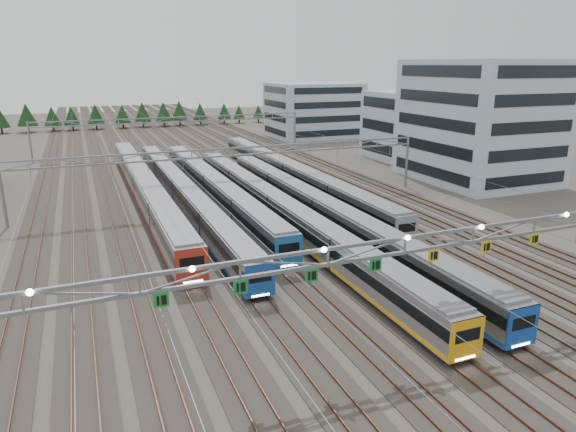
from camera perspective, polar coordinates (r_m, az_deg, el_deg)
name	(u,v)px	position (r m, az deg, el deg)	size (l,w,h in m)	color
ground	(398,344)	(37.36, 12.15, -13.77)	(400.00, 400.00, 0.00)	#47423A
track_bed	(164,138)	(128.85, -13.59, 8.42)	(54.00, 260.00, 5.42)	#2D2823
train_a	(144,186)	(75.00, -15.69, 3.19)	(2.87, 64.73, 3.73)	black
train_b	(182,192)	(71.56, -11.69, 2.68)	(2.58, 65.43, 3.35)	black
train_c	(213,187)	(72.99, -8.32, 3.23)	(2.77, 56.72, 3.61)	black
train_d	(277,208)	(61.76, -1.19, 0.86)	(2.62, 66.76, 3.40)	black
train_e	(322,211)	(60.79, 3.80, 0.58)	(2.64, 60.89, 3.43)	black
train_f	(291,174)	(80.76, 0.34, 4.69)	(2.80, 62.57, 3.64)	black
gantry_near	(405,249)	(34.27, 12.91, -3.58)	(56.36, 0.61, 8.08)	slate
gantry_mid	(233,159)	(70.02, -6.10, 6.36)	(56.36, 0.36, 8.00)	slate
gantry_far	(174,124)	(113.56, -12.56, 9.95)	(56.36, 0.36, 8.00)	slate
depot_bldg_south	(479,121)	(90.59, 20.44, 9.83)	(18.00, 22.00, 19.35)	#A3B6C3
depot_bldg_mid	(410,126)	(108.07, 13.42, 9.74)	(14.00, 16.00, 13.38)	#A3B6C3
depot_bldg_north	(314,110)	(139.16, 2.85, 11.69)	(22.00, 18.00, 13.91)	#A3B6C3
treeline	(151,113)	(165.78, -14.95, 10.99)	(100.10, 5.60, 7.02)	#332114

